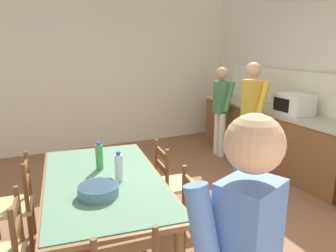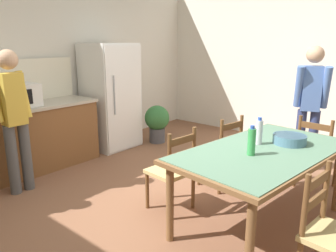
% 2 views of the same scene
% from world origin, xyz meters
% --- Properties ---
extents(ground_plane, '(8.32, 8.32, 0.00)m').
position_xyz_m(ground_plane, '(0.00, 0.00, 0.00)').
color(ground_plane, brown).
extents(wall_left, '(0.12, 5.20, 2.90)m').
position_xyz_m(wall_left, '(-3.26, 0.00, 1.45)').
color(wall_left, silver).
rests_on(wall_left, ground).
extents(kitchen_counter, '(3.05, 0.66, 0.92)m').
position_xyz_m(kitchen_counter, '(-1.12, 2.23, 0.46)').
color(kitchen_counter, brown).
rests_on(kitchen_counter, ground).
extents(counter_splashback, '(3.01, 0.03, 0.60)m').
position_xyz_m(counter_splashback, '(-1.12, 2.54, 1.22)').
color(counter_splashback, '#EFE8CB').
rests_on(counter_splashback, kitchen_counter).
extents(microwave, '(0.50, 0.39, 0.30)m').
position_xyz_m(microwave, '(-0.66, 2.21, 1.07)').
color(microwave, white).
rests_on(microwave, kitchen_counter).
extents(dining_table, '(1.98, 1.23, 0.78)m').
position_xyz_m(dining_table, '(0.18, -0.85, 0.70)').
color(dining_table, brown).
rests_on(dining_table, ground).
extents(bottle_near_centre, '(0.07, 0.07, 0.27)m').
position_xyz_m(bottle_near_centre, '(-0.05, -0.82, 0.91)').
color(bottle_near_centre, green).
rests_on(bottle_near_centre, dining_table).
extents(bottle_off_centre, '(0.07, 0.07, 0.27)m').
position_xyz_m(bottle_off_centre, '(0.29, -0.73, 0.91)').
color(bottle_off_centre, silver).
rests_on(bottle_off_centre, dining_table).
extents(serving_bowl, '(0.32, 0.32, 0.09)m').
position_xyz_m(serving_bowl, '(0.50, -0.96, 0.83)').
color(serving_bowl, slate).
rests_on(serving_bowl, dining_table).
extents(chair_side_far_right, '(0.48, 0.47, 0.91)m').
position_xyz_m(chair_side_far_right, '(0.69, -0.10, 0.44)').
color(chair_side_far_right, brown).
rests_on(chair_side_far_right, ground).
extents(chair_side_far_left, '(0.46, 0.44, 0.91)m').
position_xyz_m(chair_side_far_left, '(-0.15, 0.00, 0.44)').
color(chair_side_far_left, brown).
rests_on(chair_side_far_left, ground).
extents(chair_side_near_left, '(0.46, 0.44, 0.91)m').
position_xyz_m(chair_side_near_left, '(-0.33, -1.60, 0.44)').
color(chair_side_near_left, brown).
rests_on(chair_side_near_left, ground).
extents(person_at_sink, '(0.39, 0.27, 1.55)m').
position_xyz_m(person_at_sink, '(-1.80, 1.71, 0.87)').
color(person_at_sink, silver).
rests_on(person_at_sink, ground).
extents(person_at_counter, '(0.42, 0.29, 1.68)m').
position_xyz_m(person_at_counter, '(-0.97, 1.69, 0.95)').
color(person_at_counter, '#4C4C4C').
rests_on(person_at_counter, ground).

